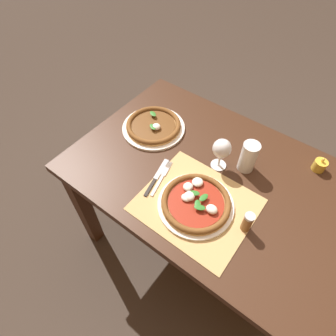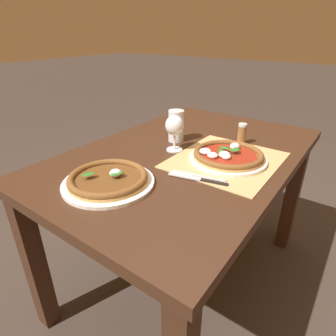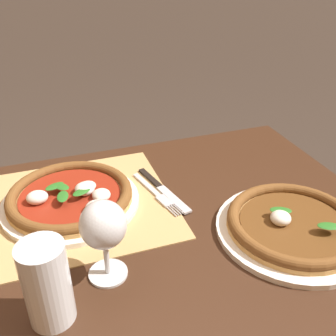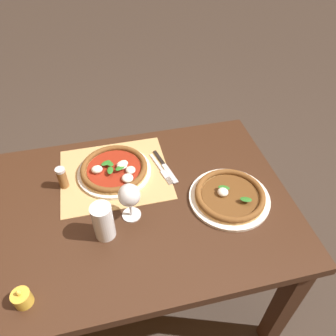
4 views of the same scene
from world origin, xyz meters
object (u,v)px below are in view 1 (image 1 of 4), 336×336
(pint_glass, at_px, (248,157))
(wine_glass, at_px, (222,150))
(fork, at_px, (162,178))
(pepper_shaker, at_px, (247,222))
(pizza_far, at_px, (154,126))
(votive_candle, at_px, (319,166))
(pizza_near, at_px, (196,203))
(knife, at_px, (156,177))

(pint_glass, bearing_deg, wine_glass, -148.68)
(wine_glass, distance_m, fork, 0.28)
(pepper_shaker, bearing_deg, fork, -179.28)
(wine_glass, relative_size, fork, 0.78)
(pizza_far, height_order, votive_candle, votive_candle)
(pizza_near, height_order, wine_glass, wine_glass)
(votive_candle, bearing_deg, pepper_shaker, -105.01)
(pint_glass, xyz_separation_m, pepper_shaker, (0.14, -0.27, -0.02))
(pint_glass, distance_m, votive_candle, 0.32)
(pepper_shaker, bearing_deg, pizza_near, -171.78)
(pizza_far, bearing_deg, wine_glass, -1.30)
(votive_candle, height_order, pepper_shaker, pepper_shaker)
(pizza_far, bearing_deg, pint_glass, 6.25)
(wine_glass, distance_m, knife, 0.30)
(pizza_near, distance_m, pizza_far, 0.48)
(knife, xyz_separation_m, pepper_shaker, (0.42, 0.02, 0.04))
(fork, bearing_deg, pint_glass, 46.45)
(wine_glass, bearing_deg, pepper_shaker, -40.68)
(fork, bearing_deg, pizza_far, 135.40)
(pizza_near, height_order, pepper_shaker, pepper_shaker)
(pizza_far, xyz_separation_m, wine_glass, (0.38, -0.01, 0.09))
(pizza_near, relative_size, wine_glass, 1.97)
(pizza_far, distance_m, pint_glass, 0.49)
(fork, bearing_deg, knife, -152.06)
(pizza_near, xyz_separation_m, wine_glass, (-0.03, 0.23, 0.08))
(knife, bearing_deg, pepper_shaker, 2.15)
(knife, xyz_separation_m, votive_candle, (0.54, 0.47, 0.02))
(pizza_far, bearing_deg, pepper_shaker, -19.08)
(pizza_far, height_order, fork, pizza_far)
(wine_glass, xyz_separation_m, knife, (-0.18, -0.22, -0.10))
(pizza_near, xyz_separation_m, pizza_far, (-0.41, 0.24, -0.00))
(pepper_shaker, bearing_deg, knife, -177.85)
(wine_glass, distance_m, pint_glass, 0.12)
(pizza_far, distance_m, votive_candle, 0.78)
(pizza_near, xyz_separation_m, pepper_shaker, (0.20, 0.03, 0.03))
(pint_glass, height_order, fork, pint_glass)
(knife, distance_m, votive_candle, 0.71)
(pepper_shaker, bearing_deg, pizza_far, 160.92)
(pint_glass, height_order, knife, pint_glass)
(knife, relative_size, votive_candle, 2.96)
(pizza_near, bearing_deg, fork, 172.70)
(votive_candle, bearing_deg, knife, -138.88)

